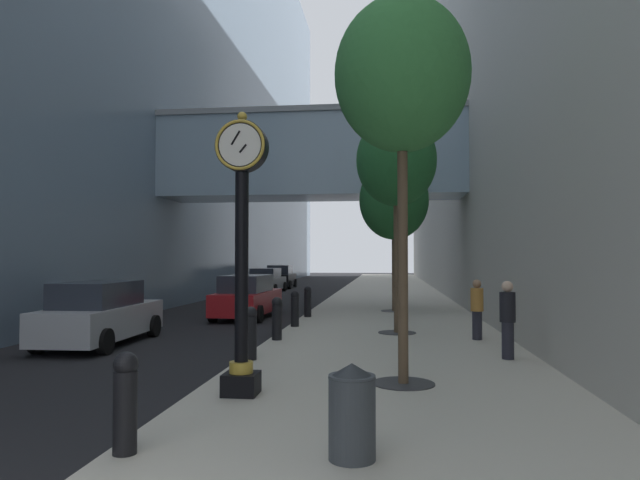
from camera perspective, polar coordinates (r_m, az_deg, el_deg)
The scene contains 20 objects.
ground_plane at distance 30.25m, azimuth 0.67°, elevation -6.19°, with size 110.00×110.00×0.00m, color black.
sidewalk_right at distance 33.06m, azimuth 6.86°, elevation -5.67°, with size 6.50×80.00×0.14m, color beige.
building_block_left at distance 38.38m, azimuth -16.63°, elevation 18.95°, with size 22.54×80.00×31.84m.
building_block_right at distance 36.24m, azimuth 19.85°, elevation 19.11°, with size 9.00×80.00×30.37m.
street_clock at distance 9.33m, azimuth -7.85°, elevation 0.18°, with size 0.84×0.55×4.60m.
bollard_nearest at distance 7.04m, azimuth -18.90°, elevation -14.91°, with size 0.28×0.28×1.15m.
bollard_third at distance 12.57m, azimuth -6.96°, elevation -9.10°, with size 0.28×0.28×1.15m.
bollard_fourth at distance 15.45m, azimuth -4.33°, elevation -7.72°, with size 0.28×0.28×1.15m.
bollard_fifth at distance 18.35m, azimuth -2.53°, elevation -6.77°, with size 0.28×0.28×1.15m.
bollard_sixth at distance 21.27m, azimuth -1.24°, elevation -6.08°, with size 0.28×0.28×1.15m.
street_tree_near at distance 10.62m, azimuth 8.20°, elevation 15.86°, with size 2.40×2.40×6.84m.
street_tree_mid_near at distance 17.10m, azimuth 7.64°, elevation 7.80°, with size 2.36×2.36×6.43m.
street_tree_mid_far at distance 23.73m, azimuth 7.39°, elevation 3.96°, with size 2.85×2.85×6.21m.
trash_bin at distance 6.54m, azimuth 3.22°, elevation -16.61°, with size 0.53×0.53×1.05m.
pedestrian_walking at distance 13.17m, azimuth 18.25°, elevation -7.37°, with size 0.42×0.42×1.70m.
pedestrian_by_clock at distance 16.00m, azimuth 15.43°, elevation -6.56°, with size 0.46×0.46×1.61m.
car_red_near at distance 22.28m, azimuth -7.29°, elevation -5.69°, with size 2.03×4.68×1.67m.
car_grey_mid at distance 38.15m, azimuth -5.40°, elevation -4.07°, with size 2.14×4.24×1.62m.
car_silver_far at distance 16.53m, azimuth -21.10°, elevation -6.93°, with size 2.04×4.64×1.70m.
car_black_trailing at distance 43.37m, azimuth -3.97°, elevation -3.72°, with size 2.09×4.11×1.74m.
Camera 1 is at (3.20, -2.98, 2.36)m, focal length 32.01 mm.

